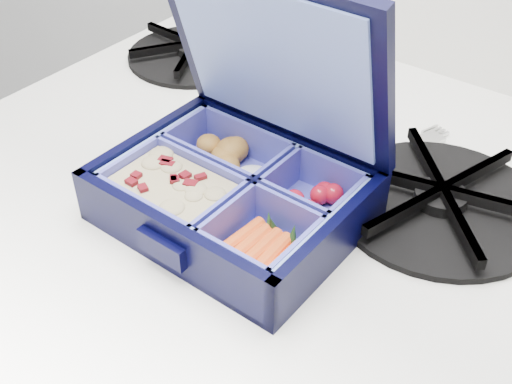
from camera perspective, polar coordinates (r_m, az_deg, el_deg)
The scene contains 4 objects.
bento_box at distance 0.53m, azimuth -2.10°, elevation -0.32°, with size 0.20×0.16×0.05m, color black, non-canonical shape.
burner_grate at distance 0.57m, azimuth 16.12°, elevation -0.26°, with size 0.18×0.18×0.03m, color black.
burner_grate_rear at distance 0.79m, azimuth -5.48°, elevation 12.48°, with size 0.16×0.16×0.02m, color black.
fork at distance 0.61m, azimuth 9.44°, elevation 2.13°, with size 0.02×0.18×0.01m, color #ABABAB, non-canonical shape.
Camera 1 is at (0.52, 1.25, 1.32)m, focal length 45.00 mm.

